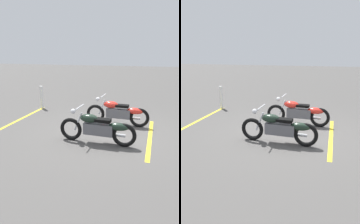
% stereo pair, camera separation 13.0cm
% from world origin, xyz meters
% --- Properties ---
extents(ground_plane, '(60.00, 60.00, 0.00)m').
position_xyz_m(ground_plane, '(0.00, 0.00, 0.00)').
color(ground_plane, '#514F4C').
extents(motorcycle_bright_foreground, '(2.23, 0.62, 1.04)m').
position_xyz_m(motorcycle_bright_foreground, '(-0.17, -0.86, 0.46)').
color(motorcycle_bright_foreground, black).
rests_on(motorcycle_bright_foreground, ground).
extents(motorcycle_dark_foreground, '(2.23, 0.62, 1.04)m').
position_xyz_m(motorcycle_dark_foreground, '(0.15, 0.86, 0.46)').
color(motorcycle_dark_foreground, black).
rests_on(motorcycle_dark_foreground, ground).
extents(bollard_post, '(0.14, 0.14, 1.01)m').
position_xyz_m(bollard_post, '(3.49, -2.23, 0.51)').
color(bollard_post, white).
rests_on(bollard_post, ground).
extents(parking_stripe_near, '(0.24, 3.20, 0.01)m').
position_xyz_m(parking_stripe_near, '(-1.27, 0.04, 0.00)').
color(parking_stripe_near, yellow).
rests_on(parking_stripe_near, ground).
extents(parking_stripe_mid, '(0.24, 3.20, 0.01)m').
position_xyz_m(parking_stripe_mid, '(3.53, -0.75, 0.00)').
color(parking_stripe_mid, yellow).
rests_on(parking_stripe_mid, ground).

